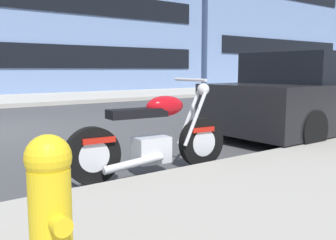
% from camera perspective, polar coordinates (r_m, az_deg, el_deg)
% --- Properties ---
extents(sidewalk_far_curb, '(120.00, 5.00, 0.14)m').
position_cam_1_polar(sidewalk_far_curb, '(20.44, 5.05, 4.27)').
color(sidewalk_far_curb, '#ADA89E').
rests_on(sidewalk_far_curb, ground).
extents(parking_stall_stripe, '(0.12, 2.20, 0.01)m').
position_cam_1_polar(parking_stall_stripe, '(4.42, -13.70, -8.53)').
color(parking_stall_stripe, silver).
rests_on(parking_stall_stripe, ground).
extents(parked_motorcycle, '(2.04, 0.62, 1.11)m').
position_cam_1_polar(parked_motorcycle, '(4.42, -2.19, -2.75)').
color(parked_motorcycle, black).
rests_on(parked_motorcycle, ground).
extents(parked_car_near_corner, '(4.27, 1.92, 1.50)m').
position_cam_1_polar(parked_car_near_corner, '(7.65, 20.70, 3.19)').
color(parked_car_near_corner, black).
rests_on(parked_car_near_corner, ground).
extents(fire_hydrant, '(0.24, 0.36, 0.74)m').
position_cam_1_polar(fire_hydrant, '(2.11, -17.12, -11.46)').
color(fire_hydrant, gold).
rests_on(fire_hydrant, sidewalk_near_curb).
extents(townhouse_mid_block, '(12.87, 10.59, 8.26)m').
position_cam_1_polar(townhouse_mid_block, '(24.70, -15.23, 14.03)').
color(townhouse_mid_block, '#6B84B2').
rests_on(townhouse_mid_block, ground).
extents(townhouse_corner_block, '(15.11, 9.93, 12.70)m').
position_cam_1_polar(townhouse_corner_block, '(33.00, 9.95, 16.35)').
color(townhouse_corner_block, '#6B84B2').
rests_on(townhouse_corner_block, ground).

